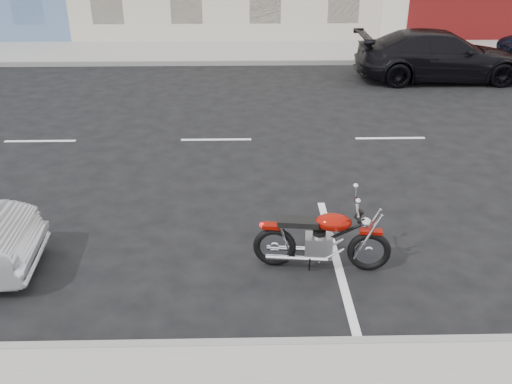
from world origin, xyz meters
TOP-DOWN VIEW (x-y plane):
  - ground at (0.00, 0.00)m, footprint 120.00×120.00m
  - sidewalk_far at (-5.00, 8.70)m, footprint 80.00×3.40m
  - curb_far at (-5.00, 7.00)m, footprint 80.00×0.12m
  - motorcycle at (0.43, -5.31)m, footprint 1.98×0.65m
  - car_far at (4.63, 5.02)m, footprint 5.13×2.10m

SIDE VIEW (x-z plane):
  - ground at x=0.00m, z-range 0.00..0.00m
  - sidewalk_far at x=-5.00m, z-range 0.00..0.15m
  - curb_far at x=-5.00m, z-range 0.00..0.16m
  - motorcycle at x=0.43m, z-range -0.04..0.95m
  - car_far at x=4.63m, z-range 0.00..1.49m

